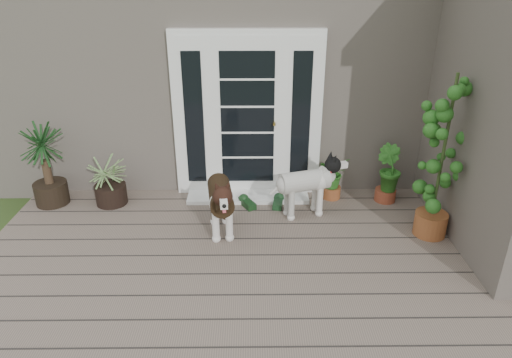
{
  "coord_description": "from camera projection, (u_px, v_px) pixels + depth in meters",
  "views": [
    {
      "loc": [
        -0.15,
        -3.08,
        2.95
      ],
      "look_at": [
        -0.1,
        1.75,
        0.7
      ],
      "focal_mm": 32.3,
      "sensor_mm": 36.0,
      "label": 1
    }
  ],
  "objects": [
    {
      "name": "deck",
      "position": [
        268.0,
        300.0,
        4.38
      ],
      "size": [
        6.2,
        4.6,
        0.12
      ],
      "primitive_type": "cube",
      "color": "#6B5B4C",
      "rests_on": "ground"
    },
    {
      "name": "house_main",
      "position": [
        260.0,
        58.0,
        7.6
      ],
      "size": [
        7.4,
        4.0,
        3.1
      ],
      "primitive_type": "cube",
      "color": "#665E54",
      "rests_on": "ground"
    },
    {
      "name": "door_unit",
      "position": [
        248.0,
        116.0,
        5.89
      ],
      "size": [
        1.9,
        0.14,
        2.15
      ],
      "primitive_type": "cube",
      "color": "white",
      "rests_on": "deck"
    },
    {
      "name": "door_step",
      "position": [
        248.0,
        196.0,
        6.15
      ],
      "size": [
        1.6,
        0.4,
        0.05
      ],
      "primitive_type": "cube",
      "color": "white",
      "rests_on": "deck"
    },
    {
      "name": "brindle_dog",
      "position": [
        221.0,
        205.0,
        5.23
      ],
      "size": [
        0.47,
        0.89,
        0.7
      ],
      "primitive_type": null,
      "rotation": [
        0.0,
        0.0,
        3.28
      ],
      "color": "#322212",
      "rests_on": "deck"
    },
    {
      "name": "white_dog",
      "position": [
        304.0,
        190.0,
        5.6
      ],
      "size": [
        0.88,
        0.57,
        0.68
      ],
      "primitive_type": null,
      "rotation": [
        0.0,
        0.0,
        -1.28
      ],
      "color": "white",
      "rests_on": "deck"
    },
    {
      "name": "spider_plant",
      "position": [
        109.0,
        179.0,
        5.88
      ],
      "size": [
        0.75,
        0.75,
        0.71
      ],
      "primitive_type": null,
      "rotation": [
        0.0,
        0.0,
        -0.15
      ],
      "color": "#7D935A",
      "rests_on": "deck"
    },
    {
      "name": "yucca",
      "position": [
        45.0,
        163.0,
        5.79
      ],
      "size": [
        0.9,
        0.9,
        1.15
      ],
      "primitive_type": null,
      "rotation": [
        0.0,
        0.0,
        -0.15
      ],
      "color": "black",
      "rests_on": "deck"
    },
    {
      "name": "herb_a",
      "position": [
        332.0,
        180.0,
        6.06
      ],
      "size": [
        0.51,
        0.51,
        0.5
      ],
      "primitive_type": "imported",
      "rotation": [
        0.0,
        0.0,
        0.38
      ],
      "color": "#1D5017",
      "rests_on": "deck"
    },
    {
      "name": "herb_b",
      "position": [
        387.0,
        181.0,
        5.98
      ],
      "size": [
        0.51,
        0.51,
        0.55
      ],
      "primitive_type": "imported",
      "rotation": [
        0.0,
        0.0,
        2.15
      ],
      "color": "#1A5C1B",
      "rests_on": "deck"
    },
    {
      "name": "herb_c",
      "position": [
        434.0,
        177.0,
        6.06
      ],
      "size": [
        0.47,
        0.47,
        0.6
      ],
      "primitive_type": "imported",
      "rotation": [
        0.0,
        0.0,
        4.46
      ],
      "color": "#20621C",
      "rests_on": "deck"
    },
    {
      "name": "sapling",
      "position": [
        443.0,
        157.0,
        4.93
      ],
      "size": [
        0.69,
        0.69,
        1.93
      ],
      "primitive_type": null,
      "rotation": [
        0.0,
        0.0,
        0.26
      ],
      "color": "#244D16",
      "rests_on": "deck"
    },
    {
      "name": "clog_left",
      "position": [
        247.0,
        203.0,
        5.93
      ],
      "size": [
        0.3,
        0.37,
        0.1
      ],
      "primitive_type": null,
      "rotation": [
        0.0,
        0.0,
        0.49
      ],
      "color": "#143315",
      "rests_on": "deck"
    },
    {
      "name": "clog_right",
      "position": [
        278.0,
        202.0,
        5.94
      ],
      "size": [
        0.21,
        0.36,
        0.1
      ],
      "primitive_type": null,
      "rotation": [
        0.0,
        0.0,
        -0.16
      ],
      "color": "#16371B",
      "rests_on": "deck"
    }
  ]
}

